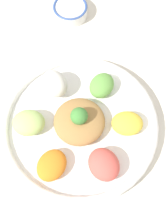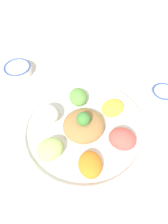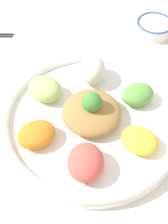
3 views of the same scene
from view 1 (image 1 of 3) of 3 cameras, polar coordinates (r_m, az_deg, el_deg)
name	(u,v)px [view 1 (image 1 of 3)]	position (r m, az deg, el deg)	size (l,w,h in m)	color
ground_plane	(82,129)	(0.79, -0.37, -3.20)	(2.40, 2.40, 0.00)	silver
salad_platter	(78,126)	(0.77, -1.14, -2.49)	(0.39, 0.39, 0.10)	white
sauce_bowl_dark	(70,10)	(0.97, -2.51, 18.17)	(0.10, 0.10, 0.04)	white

